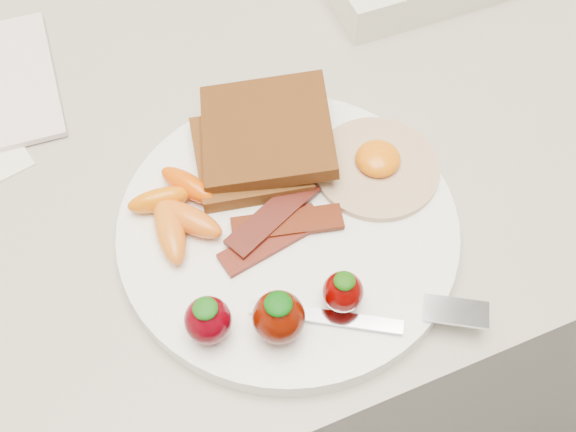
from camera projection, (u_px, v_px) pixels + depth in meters
name	position (u px, v px, depth m)	size (l,w,h in m)	color
counter	(239.00, 319.00, 1.03)	(2.00, 0.60, 0.90)	gray
plate	(288.00, 229.00, 0.58)	(0.27, 0.27, 0.02)	white
toast_lower	(251.00, 156.00, 0.59)	(0.09, 0.09, 0.01)	#39210B
toast_upper	(267.00, 131.00, 0.59)	(0.11, 0.11, 0.01)	#362009
fried_egg	(377.00, 165.00, 0.59)	(0.13, 0.13, 0.02)	beige
bacon_strips	(277.00, 226.00, 0.56)	(0.11, 0.06, 0.01)	#460C0F
baby_carrots	(177.00, 211.00, 0.56)	(0.07, 0.09, 0.02)	#D96604
strawberries	(271.00, 312.00, 0.50)	(0.13, 0.05, 0.05)	#4F0008
fork	(385.00, 314.00, 0.52)	(0.17, 0.09, 0.00)	silver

